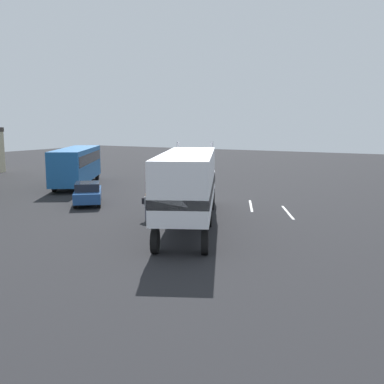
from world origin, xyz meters
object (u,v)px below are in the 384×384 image
(person_bystander, at_px, (147,205))
(parked_bus, at_px, (77,163))
(semi_truck, at_px, (189,181))
(parked_car, at_px, (88,193))

(person_bystander, xyz_separation_m, parked_bus, (9.05, 13.89, 1.17))
(semi_truck, xyz_separation_m, person_bystander, (0.17, 2.97, -1.63))
(person_bystander, height_order, parked_car, person_bystander)
(person_bystander, distance_m, parked_bus, 16.62)
(semi_truck, bearing_deg, parked_bus, 61.33)
(person_bystander, height_order, parked_bus, parked_bus)
(person_bystander, distance_m, parked_car, 6.97)
(person_bystander, bearing_deg, semi_truck, -93.26)
(semi_truck, xyz_separation_m, parked_car, (2.45, 9.55, -1.72))
(person_bystander, xyz_separation_m, parked_car, (2.28, 6.58, -0.09))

